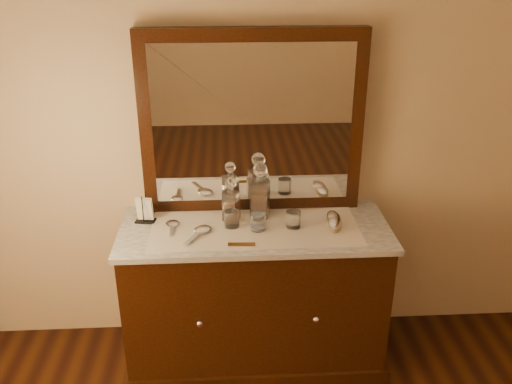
% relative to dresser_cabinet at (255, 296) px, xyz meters
% --- Properties ---
extents(dresser_cabinet, '(1.40, 0.55, 0.82)m').
position_rel_dresser_cabinet_xyz_m(dresser_cabinet, '(0.00, 0.00, 0.00)').
color(dresser_cabinet, black).
rests_on(dresser_cabinet, floor).
extents(dresser_plinth, '(1.46, 0.59, 0.08)m').
position_rel_dresser_cabinet_xyz_m(dresser_plinth, '(0.00, 0.00, -0.37)').
color(dresser_plinth, black).
rests_on(dresser_plinth, floor).
extents(knob_left, '(0.04, 0.04, 0.04)m').
position_rel_dresser_cabinet_xyz_m(knob_left, '(-0.30, -0.28, 0.04)').
color(knob_left, silver).
rests_on(knob_left, dresser_cabinet).
extents(knob_right, '(0.04, 0.04, 0.04)m').
position_rel_dresser_cabinet_xyz_m(knob_right, '(0.30, -0.28, 0.04)').
color(knob_right, silver).
rests_on(knob_right, dresser_cabinet).
extents(marble_top, '(1.44, 0.59, 0.03)m').
position_rel_dresser_cabinet_xyz_m(marble_top, '(0.00, 0.00, 0.42)').
color(marble_top, white).
rests_on(marble_top, dresser_cabinet).
extents(mirror_frame, '(1.20, 0.08, 1.00)m').
position_rel_dresser_cabinet_xyz_m(mirror_frame, '(0.00, 0.25, 0.94)').
color(mirror_frame, black).
rests_on(mirror_frame, marble_top).
extents(mirror_glass, '(1.06, 0.01, 0.86)m').
position_rel_dresser_cabinet_xyz_m(mirror_glass, '(0.00, 0.21, 0.94)').
color(mirror_glass, white).
rests_on(mirror_glass, marble_top).
extents(lace_runner, '(1.10, 0.45, 0.00)m').
position_rel_dresser_cabinet_xyz_m(lace_runner, '(0.00, -0.02, 0.44)').
color(lace_runner, silver).
rests_on(lace_runner, marble_top).
extents(pin_dish, '(0.10, 0.10, 0.01)m').
position_rel_dresser_cabinet_xyz_m(pin_dish, '(0.02, -0.02, 0.45)').
color(pin_dish, silver).
rests_on(pin_dish, lace_runner).
extents(comb, '(0.14, 0.03, 0.01)m').
position_rel_dresser_cabinet_xyz_m(comb, '(-0.08, -0.19, 0.45)').
color(comb, brown).
rests_on(comb, lace_runner).
extents(napkin_rack, '(0.12, 0.08, 0.16)m').
position_rel_dresser_cabinet_xyz_m(napkin_rack, '(-0.59, 0.10, 0.51)').
color(napkin_rack, black).
rests_on(napkin_rack, marble_top).
extents(decanter_left, '(0.10, 0.10, 0.25)m').
position_rel_dresser_cabinet_xyz_m(decanter_left, '(-0.12, 0.09, 0.54)').
color(decanter_left, '#9B4816').
rests_on(decanter_left, lace_runner).
extents(decanter_right, '(0.12, 0.12, 0.31)m').
position_rel_dresser_cabinet_xyz_m(decanter_right, '(0.04, 0.13, 0.56)').
color(decanter_right, '#9B4816').
rests_on(decanter_right, lace_runner).
extents(brush_near, '(0.10, 0.18, 0.05)m').
position_rel_dresser_cabinet_xyz_m(brush_near, '(0.42, -0.03, 0.47)').
color(brush_near, tan).
rests_on(brush_near, lace_runner).
extents(brush_far, '(0.08, 0.16, 0.04)m').
position_rel_dresser_cabinet_xyz_m(brush_far, '(0.43, 0.02, 0.47)').
color(brush_far, tan).
rests_on(brush_far, lace_runner).
extents(hand_mirror_outer, '(0.08, 0.19, 0.02)m').
position_rel_dresser_cabinet_xyz_m(hand_mirror_outer, '(-0.44, 0.03, 0.45)').
color(hand_mirror_outer, silver).
rests_on(hand_mirror_outer, lace_runner).
extents(hand_mirror_inner, '(0.16, 0.23, 0.02)m').
position_rel_dresser_cabinet_xyz_m(hand_mirror_inner, '(-0.29, -0.06, 0.45)').
color(hand_mirror_inner, silver).
rests_on(hand_mirror_inner, lace_runner).
extents(tumblers, '(0.41, 0.12, 0.09)m').
position_rel_dresser_cabinet_xyz_m(tumblers, '(0.03, -0.01, 0.49)').
color(tumblers, white).
rests_on(tumblers, lace_runner).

